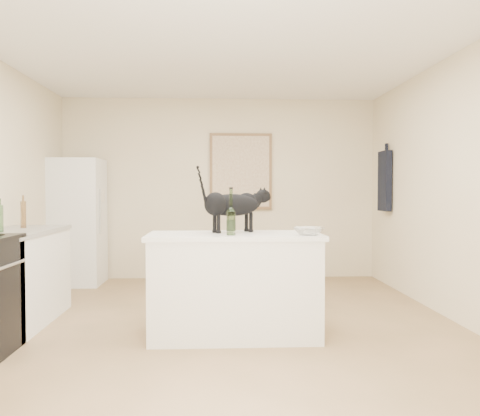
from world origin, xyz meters
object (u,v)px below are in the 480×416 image
(wine_bottle, at_px, (231,214))
(glass_bowl, at_px, (309,231))
(fridge, at_px, (77,222))
(black_cat, at_px, (232,208))

(wine_bottle, xyz_separation_m, glass_bowl, (0.65, -0.03, -0.14))
(wine_bottle, bearing_deg, glass_bowl, -2.55)
(fridge, height_order, wine_bottle, fridge)
(fridge, distance_m, wine_bottle, 3.38)
(black_cat, height_order, glass_bowl, black_cat)
(fridge, bearing_deg, black_cat, -50.20)
(black_cat, relative_size, glass_bowl, 2.34)
(black_cat, distance_m, wine_bottle, 0.27)
(fridge, relative_size, glass_bowl, 6.39)
(black_cat, height_order, wine_bottle, black_cat)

